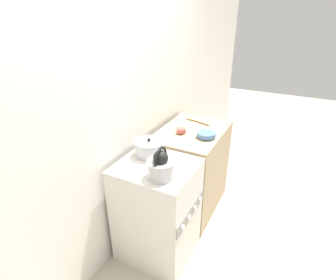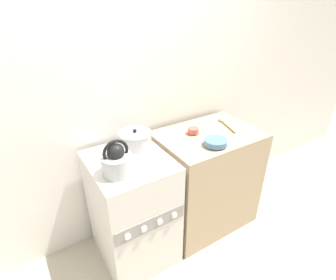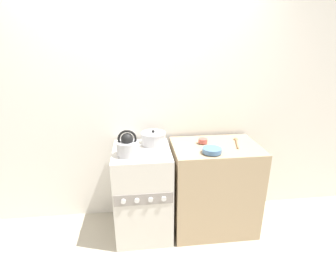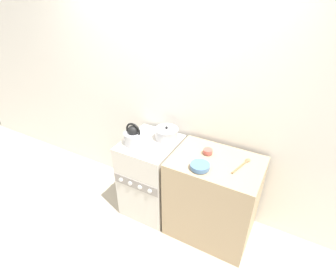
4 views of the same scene
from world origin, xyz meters
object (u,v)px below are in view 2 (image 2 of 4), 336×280
(cooking_pot, at_px, (135,140))
(small_ceramic_bowl, at_px, (193,131))
(kettle, at_px, (117,161))
(enamel_bowl, at_px, (216,142))
(stove, at_px, (133,210))

(cooking_pot, height_order, small_ceramic_bowl, cooking_pot)
(kettle, xyz_separation_m, cooking_pot, (0.24, 0.24, -0.03))
(enamel_bowl, bearing_deg, cooking_pot, 148.17)
(kettle, height_order, enamel_bowl, kettle)
(kettle, bearing_deg, stove, 41.97)
(kettle, bearing_deg, small_ceramic_bowl, 13.51)
(stove, distance_m, kettle, 0.57)
(stove, height_order, kettle, kettle)
(stove, bearing_deg, cooking_pot, 47.58)
(small_ceramic_bowl, bearing_deg, enamel_bowl, -84.85)
(cooking_pot, distance_m, small_ceramic_bowl, 0.49)
(stove, relative_size, small_ceramic_bowl, 10.11)
(enamel_bowl, distance_m, small_ceramic_bowl, 0.25)
(cooking_pot, height_order, enamel_bowl, cooking_pot)
(enamel_bowl, xyz_separation_m, small_ceramic_bowl, (-0.02, 0.25, -0.00))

